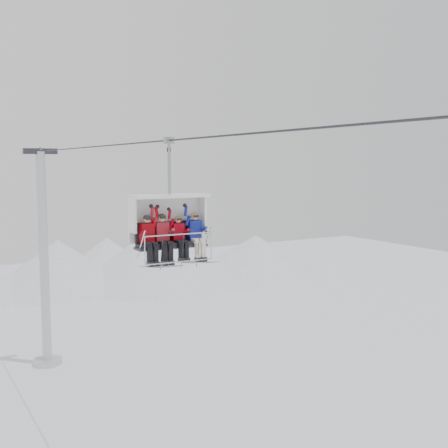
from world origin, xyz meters
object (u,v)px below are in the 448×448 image
lift_tower_right (44,274)px  skier_center_right (179,236)px  chairlift_carrier (168,220)px  skier_center_left (163,236)px  skier_far_left (148,237)px  skier_far_right (196,234)px

lift_tower_right → skier_center_right: 19.19m
chairlift_carrier → skier_center_right: 0.65m
chairlift_carrier → skier_center_left: bearing=-137.1°
chairlift_carrier → skier_center_left: size_ratio=2.31×
lift_tower_right → skier_far_left: (-0.83, -18.67, 4.45)m
skier_center_right → skier_far_right: 0.61m
skier_center_left → skier_center_right: (0.58, -0.01, -0.04)m
skier_center_left → skier_far_right: 1.19m
lift_tower_right → skier_center_left: lift_tower_right is taller
lift_tower_right → skier_center_right: bearing=-89.2°
chairlift_carrier → skier_far_left: chairlift_carrier is taller
chairlift_carrier → skier_far_right: size_ratio=2.34×
skier_center_left → skier_center_right: bearing=-1.1°
lift_tower_right → skier_center_left: 19.19m
lift_tower_right → skier_center_left: bearing=-91.0°
skier_far_left → chairlift_carrier: bearing=20.2°
lift_tower_right → skier_far_left: bearing=-92.6°
lift_tower_right → skier_far_left: size_ratio=7.94×
lift_tower_right → chairlift_carrier: size_ratio=3.38×
chairlift_carrier → skier_center_right: bearing=-51.6°
skier_far_right → skier_center_right: bearing=-179.1°
skier_center_right → skier_far_right: (0.61, 0.01, 0.04)m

